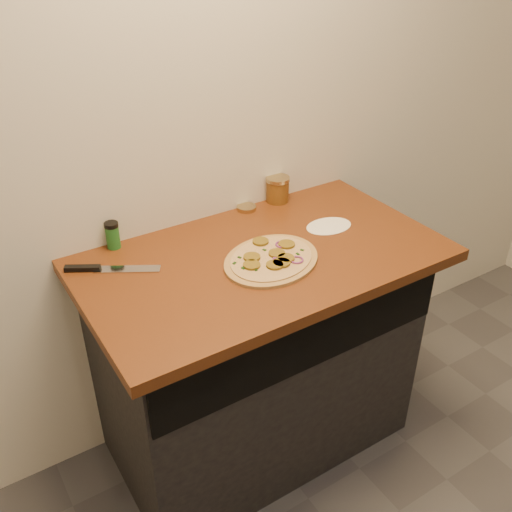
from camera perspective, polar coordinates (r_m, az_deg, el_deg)
cabinet at (r=2.18m, az=0.11°, el=-10.00°), size 1.10×0.60×0.86m
countertop at (r=1.89m, az=0.61°, el=-0.28°), size 1.20×0.70×0.04m
pizza at (r=1.84m, az=1.57°, el=-0.30°), size 0.43×0.43×0.02m
chefs_knife at (r=1.86m, az=-14.98°, el=-1.24°), size 0.27×0.18×0.02m
mason_jar_lid at (r=2.16m, az=-0.96°, el=4.84°), size 0.09×0.09×0.02m
salsa_jar at (r=2.21m, az=2.17°, el=6.70°), size 0.09×0.09×0.10m
spice_shaker at (r=1.95m, az=-14.15°, el=2.04°), size 0.05×0.05×0.09m
flour_spill at (r=2.06m, az=7.29°, el=2.99°), size 0.18×0.18×0.00m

